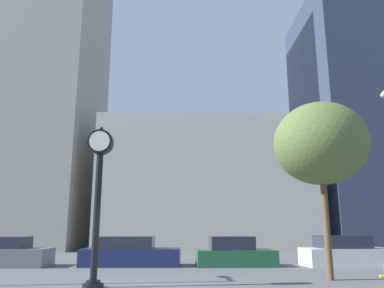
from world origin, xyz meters
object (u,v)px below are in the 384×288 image
street_clock (98,185)px  car_navy (130,253)px  car_white (346,253)px  car_green (234,254)px  car_grey (5,254)px  bare_tree (320,144)px

street_clock → car_navy: size_ratio=1.08×
street_clock → car_white: size_ratio=1.21×
car_navy → car_green: bearing=-1.4°
car_navy → car_green: 5.11m
street_clock → car_white: (10.76, 6.46, -2.59)m
street_clock → car_grey: bearing=131.8°
street_clock → car_grey: (-5.82, 6.52, -2.61)m
car_white → street_clock: bearing=-151.1°
street_clock → car_navy: 7.19m
car_white → bare_tree: 7.10m
car_navy → bare_tree: size_ratio=0.73×
car_grey → car_navy: 6.01m
street_clock → bare_tree: bare_tree is taller
car_grey → car_white: size_ratio=0.96×
street_clock → bare_tree: bearing=10.9°
street_clock → car_green: 8.77m
car_navy → car_green: car_green is taller
car_grey → bare_tree: bare_tree is taller
car_grey → car_white: 16.58m
street_clock → bare_tree: (8.09, 1.55, 1.79)m
car_navy → bare_tree: (7.90, -5.14, 4.39)m
car_grey → car_green: (11.11, -0.04, -0.00)m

